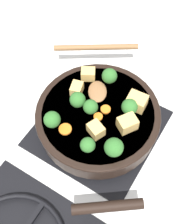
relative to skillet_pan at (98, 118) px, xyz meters
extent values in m
plane|color=silver|center=(0.00, 0.00, -0.06)|extent=(2.40, 2.40, 0.00)
cube|color=black|center=(0.00, 0.00, -0.06)|extent=(0.31, 0.31, 0.01)
torus|color=black|center=(0.00, 0.00, -0.04)|extent=(0.24, 0.24, 0.01)
cube|color=black|center=(0.00, 0.00, -0.04)|extent=(0.01, 0.23, 0.01)
cube|color=black|center=(0.00, 0.00, -0.04)|extent=(0.23, 0.01, 0.01)
cylinder|color=black|center=(0.00, 0.00, 0.00)|extent=(0.31, 0.31, 0.06)
cylinder|color=brown|center=(0.00, 0.00, 0.00)|extent=(0.28, 0.28, 0.05)
torus|color=black|center=(0.00, 0.00, 0.02)|extent=(0.32, 0.32, 0.01)
cylinder|color=black|center=(-0.14, 0.19, 0.01)|extent=(0.14, 0.11, 0.02)
ellipsoid|color=brown|center=(0.03, -0.05, 0.03)|extent=(0.08, 0.08, 0.01)
cylinder|color=brown|center=(0.12, -0.18, 0.03)|extent=(0.21, 0.14, 0.02)
cube|color=tan|center=(-0.08, 0.00, 0.04)|extent=(0.05, 0.06, 0.03)
cube|color=tan|center=(-0.02, 0.05, 0.04)|extent=(0.05, 0.04, 0.03)
cube|color=tan|center=(-0.07, -0.07, 0.05)|extent=(0.05, 0.04, 0.04)
cube|color=tan|center=(0.08, -0.03, 0.04)|extent=(0.04, 0.04, 0.03)
cube|color=tan|center=(0.08, -0.08, 0.04)|extent=(0.05, 0.04, 0.03)
cylinder|color=#709956|center=(0.02, 0.01, 0.03)|extent=(0.01, 0.01, 0.01)
sphere|color=#2D6628|center=(0.02, 0.01, 0.05)|extent=(0.04, 0.04, 0.04)
cylinder|color=#709956|center=(-0.07, -0.04, 0.03)|extent=(0.01, 0.01, 0.01)
sphere|color=#2D6628|center=(-0.07, -0.04, 0.05)|extent=(0.04, 0.04, 0.04)
cylinder|color=#709956|center=(0.05, 0.01, 0.03)|extent=(0.01, 0.01, 0.01)
sphere|color=#2D6628|center=(0.05, 0.01, 0.05)|extent=(0.04, 0.04, 0.04)
cylinder|color=#709956|center=(-0.03, 0.10, 0.03)|extent=(0.01, 0.01, 0.01)
sphere|color=#2D6628|center=(-0.03, 0.10, 0.05)|extent=(0.04, 0.04, 0.04)
cylinder|color=#709956|center=(0.07, 0.09, 0.03)|extent=(0.01, 0.01, 0.01)
sphere|color=#2D6628|center=(0.07, 0.09, 0.05)|extent=(0.04, 0.04, 0.04)
cylinder|color=#709956|center=(-0.09, 0.07, 0.03)|extent=(0.01, 0.01, 0.01)
sphere|color=#2D6628|center=(-0.09, 0.07, 0.06)|extent=(0.04, 0.04, 0.04)
cylinder|color=#709956|center=(0.02, -0.10, 0.03)|extent=(0.01, 0.01, 0.01)
sphere|color=#2D6628|center=(0.02, -0.10, 0.05)|extent=(0.04, 0.04, 0.04)
cylinder|color=orange|center=(0.04, 0.08, 0.03)|extent=(0.03, 0.03, 0.01)
cylinder|color=orange|center=(-0.01, 0.01, 0.03)|extent=(0.02, 0.02, 0.01)
cylinder|color=orange|center=(-0.01, -0.02, 0.03)|extent=(0.03, 0.03, 0.01)
camera|label=1|loc=(-0.21, 0.35, 0.69)|focal=50.00mm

